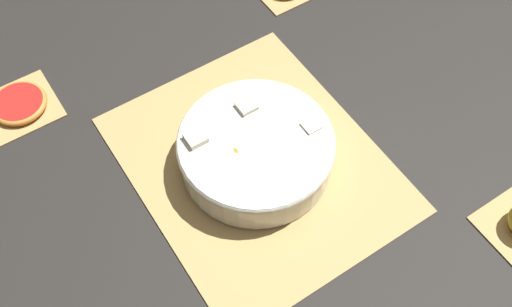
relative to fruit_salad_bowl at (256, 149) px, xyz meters
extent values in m
plane|color=black|center=(0.00, 0.00, -0.04)|extent=(6.00, 6.00, 0.00)
cube|color=tan|center=(0.00, 0.00, -0.04)|extent=(0.48, 0.39, 0.01)
cube|color=#4C381E|center=(-0.19, 0.00, -0.04)|extent=(0.01, 0.39, 0.00)
cube|color=#4C381E|center=(-0.13, 0.00, -0.04)|extent=(0.01, 0.39, 0.00)
cube|color=#4C381E|center=(-0.08, 0.00, -0.04)|extent=(0.01, 0.39, 0.00)
cube|color=#4C381E|center=(-0.03, 0.00, -0.04)|extent=(0.01, 0.39, 0.00)
cube|color=#4C381E|center=(0.03, 0.00, -0.04)|extent=(0.01, 0.39, 0.00)
cube|color=#4C381E|center=(0.08, 0.00, -0.04)|extent=(0.01, 0.39, 0.00)
cube|color=#4C381E|center=(0.13, 0.00, -0.04)|extent=(0.01, 0.39, 0.00)
cube|color=#4C381E|center=(0.19, 0.00, -0.04)|extent=(0.01, 0.39, 0.00)
cube|color=tan|center=(0.34, 0.29, -0.04)|extent=(0.13, 0.13, 0.01)
cube|color=#4C381E|center=(0.30, 0.29, -0.04)|extent=(0.00, 0.13, 0.00)
cube|color=#4C381E|center=(0.32, 0.29, -0.04)|extent=(0.00, 0.13, 0.00)
cube|color=#4C381E|center=(0.35, 0.29, -0.04)|extent=(0.00, 0.13, 0.00)
cube|color=#4C381E|center=(0.38, 0.29, -0.04)|extent=(0.00, 0.13, 0.00)
cylinder|color=silver|center=(0.00, 0.00, -0.01)|extent=(0.26, 0.26, 0.07)
torus|color=silver|center=(0.00, 0.00, 0.02)|extent=(0.26, 0.26, 0.01)
cylinder|color=#F7EFC6|center=(0.10, 0.03, 0.01)|extent=(0.03, 0.03, 0.01)
cylinder|color=#F7EFC6|center=(-0.06, -0.02, -0.02)|extent=(0.03, 0.03, 0.01)
cylinder|color=#F7EFC6|center=(0.03, -0.06, 0.02)|extent=(0.03, 0.03, 0.01)
cylinder|color=#F7EFC6|center=(-0.05, -0.08, -0.01)|extent=(0.03, 0.03, 0.01)
cylinder|color=#F7EFC6|center=(0.04, 0.07, -0.01)|extent=(0.03, 0.03, 0.01)
cylinder|color=#F7EFC6|center=(0.05, -0.07, -0.02)|extent=(0.03, 0.03, 0.01)
cylinder|color=#F7EFC6|center=(0.01, -0.10, 0.00)|extent=(0.03, 0.03, 0.01)
cube|color=#EFEACC|center=(0.06, -0.02, 0.02)|extent=(0.03, 0.03, 0.03)
cube|color=#EFEACC|center=(-0.01, -0.04, 0.00)|extent=(0.03, 0.03, 0.03)
cube|color=#EFEACC|center=(0.02, 0.10, 0.02)|extent=(0.02, 0.02, 0.02)
cube|color=#EFEACC|center=(-0.03, -0.09, 0.02)|extent=(0.03, 0.03, 0.03)
cube|color=#EFEACC|center=(0.02, -0.02, 0.00)|extent=(0.02, 0.02, 0.02)
cube|color=#EFEACC|center=(0.05, 0.08, 0.02)|extent=(0.03, 0.03, 0.03)
cube|color=#EFEACC|center=(0.02, -0.05, -0.02)|extent=(0.03, 0.03, 0.03)
cube|color=#EFEACC|center=(-0.10, 0.00, 0.01)|extent=(0.02, 0.02, 0.02)
cube|color=#EFEACC|center=(0.00, 0.08, 0.00)|extent=(0.02, 0.02, 0.02)
cube|color=#EFEACC|center=(0.07, -0.02, -0.02)|extent=(0.02, 0.02, 0.02)
cube|color=#EFEACC|center=(-0.06, -0.07, 0.01)|extent=(0.02, 0.02, 0.02)
ellipsoid|color=orange|center=(0.00, 0.04, 0.02)|extent=(0.03, 0.02, 0.01)
ellipsoid|color=#B2231E|center=(-0.03, -0.01, 0.02)|extent=(0.03, 0.02, 0.01)
ellipsoid|color=orange|center=(-0.04, 0.03, -0.01)|extent=(0.03, 0.02, 0.01)
ellipsoid|color=orange|center=(0.03, 0.01, -0.01)|extent=(0.02, 0.01, 0.01)
ellipsoid|color=orange|center=(0.02, 0.05, 0.01)|extent=(0.03, 0.02, 0.01)
cylinder|color=#B2231E|center=(0.34, 0.29, -0.03)|extent=(0.09, 0.09, 0.01)
torus|color=orange|center=(0.34, 0.29, -0.03)|extent=(0.10, 0.10, 0.01)
camera|label=1|loc=(-0.46, 0.30, 0.83)|focal=42.00mm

